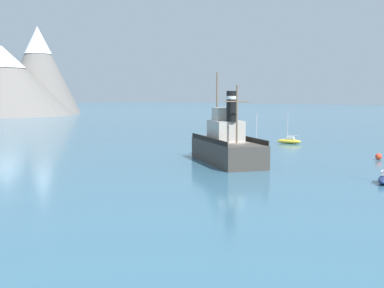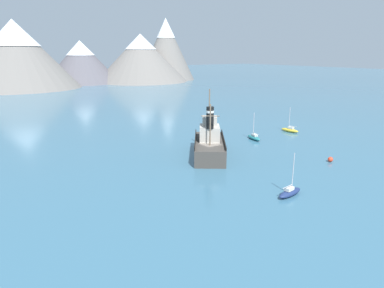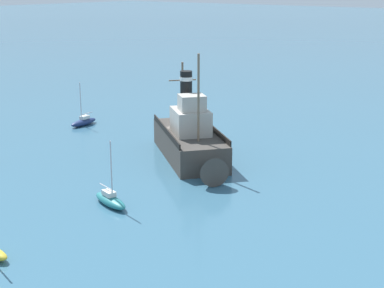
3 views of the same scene
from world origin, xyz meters
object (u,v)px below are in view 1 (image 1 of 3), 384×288
Objects in this scene: old_tugboat at (225,146)px; sailboat_yellow at (289,141)px; mooring_buoy at (379,157)px; sailboat_teal at (258,147)px.

old_tugboat is 23.02m from sailboat_yellow.
old_tugboat is 18.06× the size of mooring_buoy.
old_tugboat is at bearing -173.35° from sailboat_yellow.
mooring_buoy is (-10.82, -15.83, -0.05)m from sailboat_yellow.
old_tugboat is 17.87m from mooring_buoy.
old_tugboat is 2.75× the size of sailboat_teal.
sailboat_yellow is 19.17m from mooring_buoy.
sailboat_yellow reaches higher than mooring_buoy.
mooring_buoy is at bearing -47.64° from old_tugboat.
mooring_buoy is (12.00, -13.16, -1.46)m from old_tugboat.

